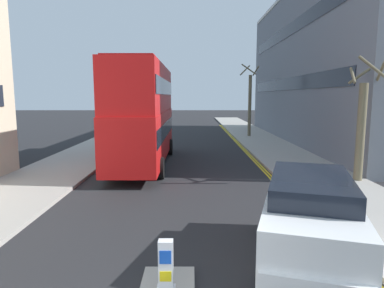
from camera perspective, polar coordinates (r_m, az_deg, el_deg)
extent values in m
cube|color=#9E9991|center=(21.03, 16.60, -2.75)|extent=(4.00, 80.00, 0.14)
cube|color=#9E9991|center=(21.33, -19.18, -2.71)|extent=(4.00, 80.00, 0.14)
cube|color=yellow|center=(18.62, 12.12, -4.17)|extent=(0.10, 56.00, 0.01)
cube|color=yellow|center=(18.59, 11.64, -4.18)|extent=(0.10, 56.00, 0.01)
cube|color=white|center=(6.84, -4.44, -19.56)|extent=(0.28, 0.20, 0.95)
cube|color=blue|center=(6.66, -4.53, -18.53)|extent=(0.22, 0.01, 0.26)
cube|color=yellow|center=(6.84, -4.49, -21.37)|extent=(0.22, 0.01, 0.20)
cube|color=red|center=(19.35, -8.10, 1.60)|extent=(2.51, 10.80, 2.60)
cube|color=red|center=(19.23, -8.25, 9.17)|extent=(2.46, 10.59, 2.50)
cube|color=black|center=(19.32, -8.12, 2.49)|extent=(2.54, 10.37, 0.84)
cube|color=black|center=(19.23, -8.26, 9.47)|extent=(2.53, 10.15, 0.80)
cube|color=yellow|center=(24.57, -6.40, 6.63)|extent=(2.00, 0.06, 0.44)
cube|color=maroon|center=(19.30, -8.33, 13.03)|extent=(2.26, 9.72, 0.10)
cylinder|color=black|center=(22.98, -9.95, -0.49)|extent=(0.30, 1.04, 1.04)
cylinder|color=black|center=(22.68, -3.72, -0.50)|extent=(0.30, 1.04, 1.04)
cylinder|color=black|center=(16.53, -13.95, -3.95)|extent=(0.30, 1.04, 1.04)
cylinder|color=black|center=(16.11, -5.27, -4.06)|extent=(0.30, 1.04, 1.04)
cube|color=white|center=(8.32, 19.15, -13.24)|extent=(3.17, 5.05, 1.50)
cube|color=black|center=(8.22, 19.37, -7.65)|extent=(2.52, 3.42, 0.76)
cube|color=white|center=(6.73, 19.71, -21.08)|extent=(2.07, 1.64, 0.67)
cube|color=orange|center=(8.31, 19.17, -12.91)|extent=(3.08, 4.69, 0.10)
cylinder|color=black|center=(7.26, 11.74, -21.49)|extent=(0.41, 0.71, 0.68)
cylinder|color=black|center=(9.98, 23.97, -13.56)|extent=(0.41, 0.71, 0.68)
cylinder|color=black|center=(9.90, 13.28, -13.24)|extent=(0.41, 0.71, 0.68)
cylinder|color=#6B6047|center=(32.42, 9.70, 6.37)|extent=(0.30, 0.30, 5.70)
cylinder|color=#6B6047|center=(32.73, 10.70, 12.02)|extent=(0.44, 1.12, 0.84)
cylinder|color=#6B6047|center=(32.92, 8.92, 12.19)|extent=(1.12, 1.00, 1.01)
cylinder|color=#6B6047|center=(31.84, 9.56, 12.33)|extent=(1.33, 0.65, 1.03)
cylinder|color=#6B6047|center=(16.76, 26.56, 1.76)|extent=(0.38, 0.38, 4.32)
cylinder|color=#6B6047|center=(16.84, 29.14, 10.42)|extent=(0.44, 1.23, 0.92)
cylinder|color=#6B6047|center=(17.11, 26.36, 10.23)|extent=(0.97, 0.15, 0.73)
cylinder|color=#6B6047|center=(16.60, 25.47, 10.42)|extent=(0.36, 1.01, 0.76)
cylinder|color=#6B6047|center=(16.07, 28.53, 11.00)|extent=(1.54, 0.22, 1.13)
cube|color=slate|center=(31.98, 24.55, 11.94)|extent=(10.00, 28.00, 12.88)
cube|color=black|center=(30.65, 15.87, 17.90)|extent=(0.04, 24.64, 1.00)
cube|color=black|center=(30.19, 15.55, 9.69)|extent=(0.04, 24.64, 1.00)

